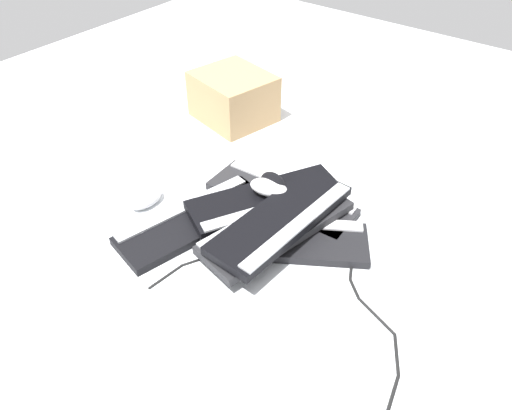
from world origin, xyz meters
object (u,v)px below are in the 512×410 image
at_px(keyboard_3, 276,226).
at_px(keyboard_5, 266,200).
at_px(keyboard_4, 282,219).
at_px(mouse_0, 146,198).
at_px(keyboard_0, 281,198).
at_px(mouse_1, 273,184).
at_px(keyboard_2, 284,239).
at_px(cardboard_box, 233,97).
at_px(mouse_3, 269,187).
at_px(mouse_2, 128,229).
at_px(keyboard_1, 194,220).

xyz_separation_m(keyboard_3, keyboard_5, (0.07, 0.09, 0.00)).
bearing_deg(keyboard_4, mouse_0, 106.28).
distance_m(keyboard_0, keyboard_5, 0.07).
xyz_separation_m(keyboard_0, mouse_1, (-0.03, 0.01, 0.07)).
bearing_deg(keyboard_0, mouse_1, 162.16).
relative_size(keyboard_3, mouse_0, 4.19).
relative_size(keyboard_2, mouse_1, 4.11).
height_order(keyboard_4, cardboard_box, cardboard_box).
height_order(mouse_0, mouse_3, mouse_3).
distance_m(keyboard_4, mouse_3, 0.13).
distance_m(keyboard_2, cardboard_box, 0.69).
distance_m(keyboard_4, mouse_1, 0.14).
height_order(keyboard_0, mouse_3, mouse_3).
bearing_deg(keyboard_4, keyboard_3, 107.35).
bearing_deg(mouse_2, keyboard_2, 176.33).
bearing_deg(cardboard_box, keyboard_1, -151.00).
distance_m(keyboard_2, mouse_2, 0.42).
distance_m(keyboard_0, mouse_0, 0.39).
relative_size(keyboard_5, mouse_2, 4.17).
xyz_separation_m(keyboard_0, keyboard_2, (-0.14, -0.11, 0.00)).
bearing_deg(cardboard_box, mouse_1, -128.00).
relative_size(keyboard_4, mouse_3, 4.07).
distance_m(keyboard_1, mouse_3, 0.23).
height_order(keyboard_0, mouse_1, mouse_1).
relative_size(keyboard_3, mouse_3, 4.19).
distance_m(keyboard_5, mouse_2, 0.39).
relative_size(keyboard_3, mouse_1, 4.19).
height_order(mouse_0, mouse_1, mouse_1).
bearing_deg(keyboard_2, mouse_0, 104.96).
bearing_deg(keyboard_0, keyboard_4, -144.41).
bearing_deg(keyboard_4, mouse_2, 125.06).
relative_size(keyboard_0, mouse_1, 4.08).
bearing_deg(keyboard_5, cardboard_box, 49.40).
xyz_separation_m(mouse_1, mouse_3, (-0.02, 0.00, 0.00)).
height_order(keyboard_1, mouse_1, mouse_1).
xyz_separation_m(keyboard_1, mouse_2, (-0.14, 0.11, 0.01)).
relative_size(keyboard_4, keyboard_5, 0.98).
bearing_deg(keyboard_3, mouse_1, 40.07).
bearing_deg(mouse_3, keyboard_5, -94.54).
bearing_deg(cardboard_box, mouse_0, -167.71).
xyz_separation_m(keyboard_3, mouse_3, (0.08, 0.09, 0.04)).
bearing_deg(mouse_1, keyboard_1, -88.30).
bearing_deg(keyboard_5, mouse_0, 121.88).
relative_size(keyboard_1, mouse_1, 4.21).
xyz_separation_m(mouse_0, mouse_2, (-0.12, -0.06, 0.00)).
height_order(keyboard_5, mouse_3, mouse_3).
relative_size(keyboard_0, mouse_3, 4.08).
height_order(keyboard_4, mouse_2, keyboard_4).
xyz_separation_m(keyboard_0, mouse_2, (-0.37, 0.25, 0.01)).
xyz_separation_m(keyboard_5, mouse_0, (-0.19, 0.30, -0.02)).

